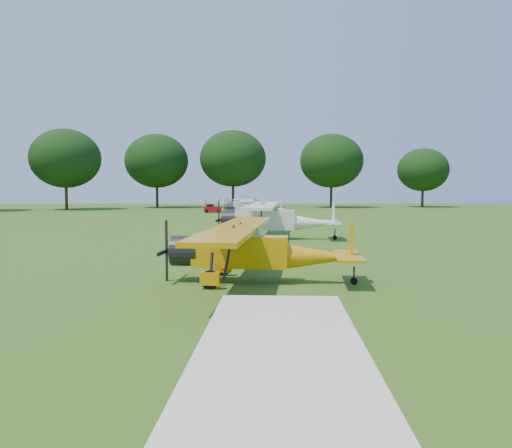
{
  "coord_description": "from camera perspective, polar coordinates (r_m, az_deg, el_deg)",
  "views": [
    {
      "loc": [
        -0.12,
        -26.86,
        3.06
      ],
      "look_at": [
        0.4,
        -3.06,
        1.4
      ],
      "focal_mm": 35.0,
      "sensor_mm": 36.0,
      "label": 1
    }
  ],
  "objects": [
    {
      "name": "aircraft_2",
      "position": [
        16.31,
        -0.12,
        -2.59
      ],
      "size": [
        6.54,
        10.39,
        2.04
      ],
      "rotation": [
        0.0,
        0.0,
        -0.12
      ],
      "color": "orange",
      "rests_on": "ground"
    },
    {
      "name": "ground",
      "position": [
        27.04,
        -1.0,
        -2.51
      ],
      "size": [
        160.0,
        160.0,
        0.0
      ],
      "primitive_type": "plane",
      "color": "#2A4912",
      "rests_on": "ground"
    },
    {
      "name": "golf_cart",
      "position": [
        65.34,
        -5.04,
        1.85
      ],
      "size": [
        2.36,
        1.6,
        1.9
      ],
      "rotation": [
        0.0,
        0.0,
        0.1
      ],
      "color": "#B10C18",
      "rests_on": "ground"
    },
    {
      "name": "aircraft_3",
      "position": [
        30.51,
        2.09,
        0.82
      ],
      "size": [
        7.52,
        11.97,
        2.35
      ],
      "rotation": [
        0.0,
        0.0,
        -0.1
      ],
      "color": "white",
      "rests_on": "ground"
    },
    {
      "name": "aircraft_6",
      "position": [
        65.67,
        -0.77,
        2.35
      ],
      "size": [
        6.45,
        10.21,
        2.01
      ],
      "rotation": [
        0.0,
        0.0,
        -0.16
      ],
      "color": "white",
      "rests_on": "ground"
    },
    {
      "name": "aircraft_4",
      "position": [
        43.27,
        -0.03,
        1.37
      ],
      "size": [
        5.91,
        9.4,
        1.84
      ],
      "rotation": [
        0.0,
        0.0,
        0.12
      ],
      "color": "silver",
      "rests_on": "ground"
    },
    {
      "name": "aircraft_5",
      "position": [
        54.24,
        -0.42,
        2.03
      ],
      "size": [
        6.53,
        10.38,
        2.05
      ],
      "rotation": [
        0.0,
        0.0,
        -0.02
      ],
      "color": "white",
      "rests_on": "ground"
    },
    {
      "name": "aircraft_7",
      "position": [
        78.3,
        -0.49,
        2.61
      ],
      "size": [
        6.41,
        10.2,
        2.0
      ],
      "rotation": [
        0.0,
        0.0,
        0.11
      ],
      "color": "silver",
      "rests_on": "ground"
    },
    {
      "name": "tree_belt",
      "position": [
        27.72,
        6.62,
        14.29
      ],
      "size": [
        137.36,
        130.27,
        14.52
      ],
      "color": "black",
      "rests_on": "ground"
    }
  ]
}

